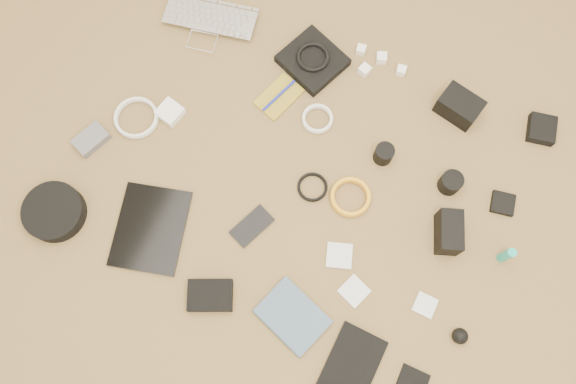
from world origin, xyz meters
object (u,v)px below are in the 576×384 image
at_px(dslr_camera, 459,106).
at_px(phone, 252,226).
at_px(laptop, 207,28).
at_px(paperback, 275,335).
at_px(headphone_case, 54,212).
at_px(tablet, 151,228).

bearing_deg(dslr_camera, phone, -112.26).
distance_m(laptop, paperback, 1.04).
bearing_deg(paperback, phone, 56.79).
distance_m(dslr_camera, headphone_case, 1.31).
bearing_deg(headphone_case, phone, 20.26).
relative_size(laptop, dslr_camera, 2.39).
bearing_deg(dslr_camera, paperback, -92.13).
distance_m(laptop, headphone_case, 0.78).
distance_m(laptop, tablet, 0.71).
height_order(headphone_case, paperback, headphone_case).
distance_m(laptop, phone, 0.71).
distance_m(dslr_camera, tablet, 1.05).
height_order(laptop, phone, laptop).
bearing_deg(dslr_camera, laptop, -162.68).
bearing_deg(phone, paperback, -30.30).
height_order(dslr_camera, paperback, dslr_camera).
bearing_deg(laptop, tablet, -88.31).
relative_size(dslr_camera, paperback, 0.69).
xyz_separation_m(dslr_camera, phone, (-0.45, -0.62, -0.03)).
relative_size(laptop, paperback, 1.65).
bearing_deg(tablet, headphone_case, -179.68).
relative_size(headphone_case, paperback, 0.97).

